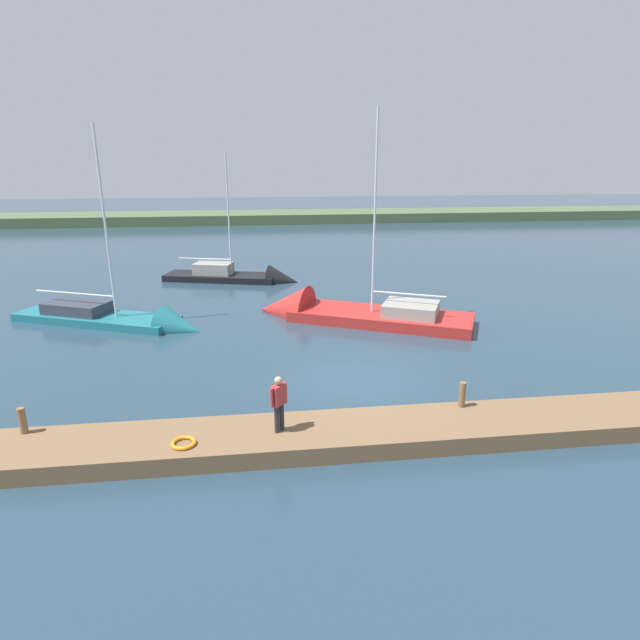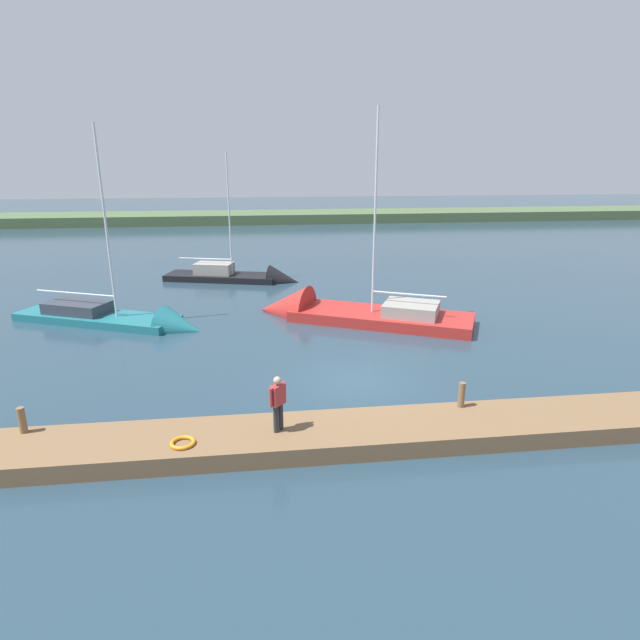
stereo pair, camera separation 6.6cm
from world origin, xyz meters
TOP-DOWN VIEW (x-y plane):
  - ground_plane at (0.00, 0.00)m, footprint 200.00×200.00m
  - far_shoreline at (0.00, -51.79)m, footprint 180.00×8.00m
  - dock_pier at (0.00, 4.12)m, footprint 25.85×2.15m
  - mooring_post_near at (9.82, 3.37)m, footprint 0.20×0.20m
  - mooring_post_far at (-2.59, 3.37)m, footprint 0.20×0.20m
  - life_ring_buoy at (5.45, 4.55)m, footprint 0.66×0.66m
  - sailboat_far_left at (9.82, -8.04)m, footprint 9.89×5.87m
  - sailboat_outer_mooring at (-0.56, -7.79)m, footprint 10.99×7.33m
  - sailboat_behind_pier at (4.21, -16.96)m, footprint 9.16×4.44m
  - person_on_dock at (2.93, 4.13)m, footprint 0.47×0.46m

SIDE VIEW (x-z plane):
  - ground_plane at x=0.00m, z-range 0.00..0.00m
  - far_shoreline at x=0.00m, z-range -1.20..1.20m
  - sailboat_far_left at x=9.82m, z-range -5.06..5.24m
  - sailboat_behind_pier at x=4.21m, z-range -4.52..4.72m
  - sailboat_outer_mooring at x=-0.56m, z-range -5.50..5.79m
  - dock_pier at x=0.00m, z-range 0.00..0.52m
  - life_ring_buoy at x=5.45m, z-range 0.52..0.62m
  - mooring_post_near at x=9.82m, z-range 0.52..1.25m
  - mooring_post_far at x=-2.59m, z-range 0.52..1.30m
  - person_on_dock at x=2.93m, z-range 0.63..2.23m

